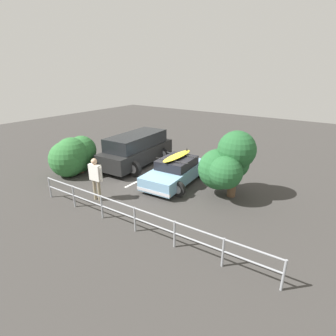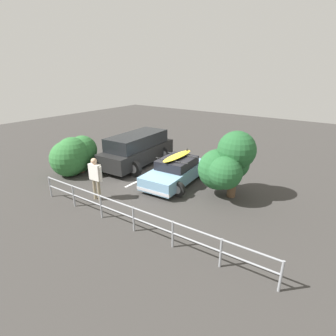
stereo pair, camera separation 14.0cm
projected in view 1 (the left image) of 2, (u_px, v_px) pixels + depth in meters
ground_plane at (163, 181)px, 13.09m from camera, size 44.00×44.00×0.02m
parking_stripe at (149, 175)px, 13.70m from camera, size 0.12×3.66×0.00m
sedan_car at (176, 171)px, 12.66m from camera, size 2.53×4.05×1.49m
suv_car at (137, 149)px, 14.94m from camera, size 2.86×5.16×1.83m
person_bystander at (95, 176)px, 10.75m from camera, size 0.72×0.26×1.85m
railing_fence at (135, 215)px, 8.75m from camera, size 9.48×0.42×0.92m
bush_near_left at (227, 164)px, 11.00m from camera, size 2.29×2.63×2.89m
bush_near_right at (74, 156)px, 13.71m from camera, size 1.90×2.53×2.07m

